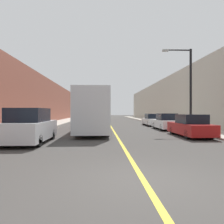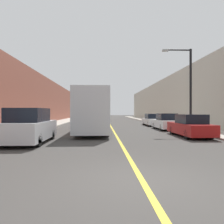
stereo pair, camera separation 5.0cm
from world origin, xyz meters
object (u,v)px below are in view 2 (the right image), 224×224
at_px(parked_suv_left, 30,127).
at_px(car_right_mid, 166,122).
at_px(street_lamp_right, 188,84).
at_px(bus, 94,111).
at_px(car_right_near, 190,127).
at_px(car_right_far, 153,120).

distance_m(parked_suv_left, car_right_mid, 13.27).
height_order(car_right_mid, street_lamp_right, street_lamp_right).
bearing_deg(bus, street_lamp_right, -4.51).
xyz_separation_m(bus, car_right_mid, (6.87, 1.73, -1.09)).
bearing_deg(car_right_mid, car_right_near, -90.22).
relative_size(car_right_near, street_lamp_right, 0.68).
xyz_separation_m(bus, street_lamp_right, (8.09, -0.64, 2.35)).
bearing_deg(car_right_mid, car_right_far, 89.24).
distance_m(bus, car_right_mid, 7.17).
height_order(car_right_mid, car_right_far, car_right_mid).
bearing_deg(car_right_near, car_right_mid, 89.78).
height_order(car_right_near, car_right_far, car_right_near).
bearing_deg(bus, car_right_near, -31.16).
relative_size(parked_suv_left, car_right_mid, 1.07).
relative_size(car_right_far, street_lamp_right, 0.67).
bearing_deg(car_right_far, street_lamp_right, -82.15).
height_order(parked_suv_left, street_lamp_right, street_lamp_right).
height_order(car_right_near, street_lamp_right, street_lamp_right).
relative_size(bus, car_right_far, 2.48).
distance_m(car_right_mid, street_lamp_right, 4.35).
height_order(parked_suv_left, car_right_near, parked_suv_left).
bearing_deg(bus, parked_suv_left, -116.06).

